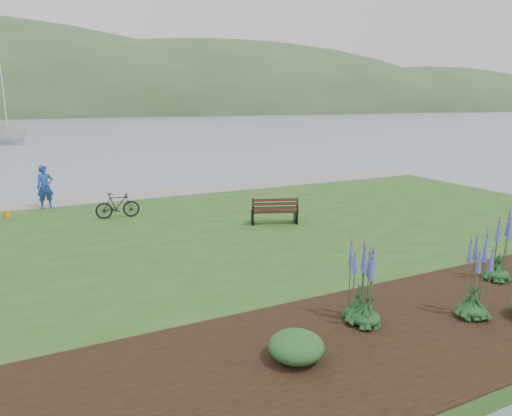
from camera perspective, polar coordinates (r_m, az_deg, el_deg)
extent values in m
plane|color=gray|center=(17.72, -8.57, -3.62)|extent=(600.00, 600.00, 0.00)
cube|color=#2A511C|center=(15.84, -6.40, -4.82)|extent=(34.00, 20.00, 0.40)
cube|color=gray|center=(24.11, -13.57, 1.66)|extent=(34.00, 2.20, 0.03)
cube|color=black|center=(11.25, 23.34, -12.40)|extent=(24.00, 4.40, 0.04)
cube|color=black|center=(17.85, 2.27, -0.36)|extent=(1.88, 1.19, 0.06)
cube|color=black|center=(17.46, 2.44, 0.44)|extent=(1.72, 0.76, 0.55)
cube|color=black|center=(17.81, -0.48, -1.23)|extent=(0.27, 0.59, 0.49)
cube|color=black|center=(18.05, 4.98, -1.08)|extent=(0.27, 0.59, 0.49)
imported|color=#223C9C|center=(22.29, -24.91, 2.83)|extent=(0.93, 0.74, 2.29)
imported|color=black|center=(19.51, -16.93, 0.32)|extent=(0.68, 1.79, 1.05)
imported|color=silver|center=(64.10, -28.43, 7.05)|extent=(16.14, 16.15, 29.84)
cube|color=gold|center=(21.51, -28.64, -0.62)|extent=(0.26, 0.32, 0.29)
ellipsoid|color=#163C1C|center=(11.33, 25.39, -11.44)|extent=(0.62, 0.62, 0.31)
cone|color=#42459B|center=(10.96, 25.93, -6.43)|extent=(0.40, 0.40, 1.79)
ellipsoid|color=#163C1C|center=(13.82, 27.87, -7.33)|extent=(0.62, 0.62, 0.31)
cone|color=#42459B|center=(13.52, 28.34, -3.18)|extent=(0.36, 0.36, 1.77)
ellipsoid|color=#163C1C|center=(10.22, 13.59, -13.21)|extent=(0.62, 0.62, 0.31)
cone|color=#42459B|center=(9.80, 13.92, -7.68)|extent=(0.32, 0.32, 1.80)
ellipsoid|color=#163C1C|center=(10.41, 12.72, -12.64)|extent=(0.62, 0.62, 0.31)
cone|color=#42459B|center=(10.03, 13.01, -7.55)|extent=(0.40, 0.40, 1.66)
ellipsoid|color=#1E4C21|center=(8.75, 5.06, -16.85)|extent=(1.04, 1.04, 0.52)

